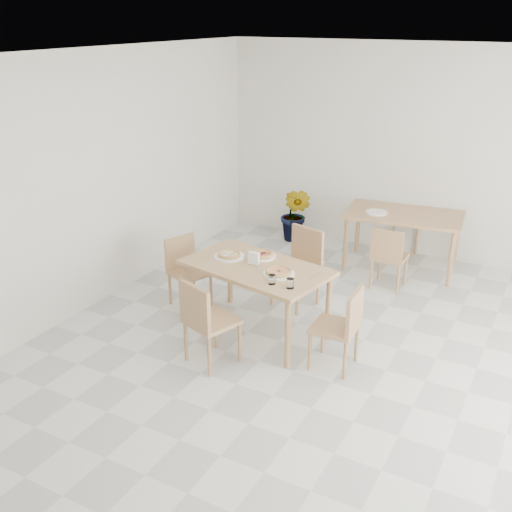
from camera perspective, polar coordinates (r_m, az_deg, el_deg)
The scene contains 21 objects.
main_table at distance 6.08m, azimuth 0.00°, elevation -1.67°, with size 1.60×1.09×0.75m.
chair_south at distance 5.60m, azimuth -4.88°, elevation -5.88°, with size 0.54×0.54×0.86m.
chair_north at distance 6.79m, azimuth 4.27°, elevation -0.49°, with size 0.54×0.54×0.88m.
chair_west at distance 6.82m, azimuth -6.72°, elevation -0.97°, with size 0.50×0.50×0.79m.
chair_east at distance 5.60m, azimuth 8.26°, elevation -6.37°, with size 0.41×0.41×0.81m.
plate_margherita at distance 5.84m, azimuth 2.18°, elevation -1.70°, with size 0.31×0.31×0.02m, color white.
plate_mushroom at distance 6.26m, azimuth -2.58°, elevation -0.04°, with size 0.32×0.32×0.02m, color white.
plate_pepperoni at distance 6.26m, azimuth 0.56°, elevation -0.02°, with size 0.29×0.29×0.02m, color white.
pizza_margherita at distance 5.83m, azimuth 2.18°, elevation -1.50°, with size 0.35×0.35×0.03m.
pizza_mushroom at distance 6.25m, azimuth -2.59°, elevation 0.16°, with size 0.31×0.31×0.03m.
pizza_pepperoni at distance 6.25m, azimuth 0.56°, elevation 0.18°, with size 0.28×0.28×0.03m.
tumbler_a at distance 5.63m, azimuth 1.52°, elevation -2.25°, with size 0.07×0.07×0.09m, color white.
tumbler_b at distance 5.55m, azimuth 3.27°, elevation -2.62°, with size 0.07×0.07×0.09m, color white.
napkin_holder at distance 6.04m, azimuth -0.22°, elevation -0.26°, with size 0.12×0.06×0.14m.
fork_a at distance 5.84m, azimuth 5.64°, elevation -1.89°, with size 0.02×0.18×0.01m, color silver.
fork_b at distance 6.11m, azimuth -4.59°, elevation -0.72°, with size 0.01×0.18×0.01m, color silver.
second_table at distance 7.89m, azimuth 13.88°, elevation 3.37°, with size 1.53×0.99×0.75m.
chair_back_s at distance 7.29m, azimuth 12.49°, elevation 0.17°, with size 0.39×0.39×0.78m.
chair_back_n at distance 8.71m, azimuth 14.54°, elevation 3.61°, with size 0.39×0.39×0.78m.
plate_empty at distance 7.80m, azimuth 11.40°, elevation 4.09°, with size 0.28×0.28×0.02m, color white.
potted_plant at distance 8.71m, azimuth 3.79°, elevation 3.97°, with size 0.45×0.36×0.81m, color #206D21.
Camera 1 is at (1.60, -4.37, 3.13)m, focal length 42.00 mm.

